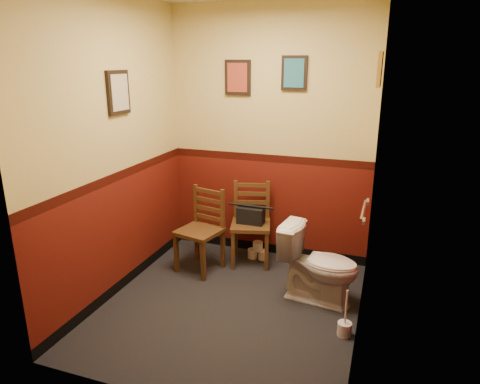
% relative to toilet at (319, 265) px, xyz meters
% --- Properties ---
extents(floor, '(2.20, 2.40, 0.00)m').
position_rel_toilet_xyz_m(floor, '(-0.72, -0.36, -0.35)').
color(floor, black).
rests_on(floor, ground).
extents(wall_back, '(2.20, 0.00, 2.70)m').
position_rel_toilet_xyz_m(wall_back, '(-0.72, 0.84, 1.00)').
color(wall_back, '#55130C').
rests_on(wall_back, ground).
extents(wall_front, '(2.20, 0.00, 2.70)m').
position_rel_toilet_xyz_m(wall_front, '(-0.72, -1.56, 1.00)').
color(wall_front, '#55130C').
rests_on(wall_front, ground).
extents(wall_left, '(0.00, 2.40, 2.70)m').
position_rel_toilet_xyz_m(wall_left, '(-1.82, -0.36, 1.00)').
color(wall_left, '#55130C').
rests_on(wall_left, ground).
extents(wall_right, '(0.00, 2.40, 2.70)m').
position_rel_toilet_xyz_m(wall_right, '(0.38, -0.36, 1.00)').
color(wall_right, '#55130C').
rests_on(wall_right, ground).
extents(grab_bar, '(0.05, 0.56, 0.06)m').
position_rel_toilet_xyz_m(grab_bar, '(0.35, -0.11, 0.60)').
color(grab_bar, silver).
rests_on(grab_bar, wall_right).
extents(framed_print_back_a, '(0.28, 0.04, 0.36)m').
position_rel_toilet_xyz_m(framed_print_back_a, '(-1.07, 0.82, 1.60)').
color(framed_print_back_a, black).
rests_on(framed_print_back_a, wall_back).
extents(framed_print_back_b, '(0.26, 0.04, 0.34)m').
position_rel_toilet_xyz_m(framed_print_back_b, '(-0.47, 0.82, 1.65)').
color(framed_print_back_b, black).
rests_on(framed_print_back_b, wall_back).
extents(framed_print_left, '(0.04, 0.30, 0.38)m').
position_rel_toilet_xyz_m(framed_print_left, '(-1.80, -0.26, 1.50)').
color(framed_print_left, black).
rests_on(framed_print_left, wall_left).
extents(framed_print_right, '(0.04, 0.34, 0.28)m').
position_rel_toilet_xyz_m(framed_print_right, '(0.36, 0.24, 1.70)').
color(framed_print_right, olive).
rests_on(framed_print_right, wall_right).
extents(toilet, '(0.76, 0.49, 0.70)m').
position_rel_toilet_xyz_m(toilet, '(0.00, 0.00, 0.00)').
color(toilet, white).
rests_on(toilet, floor).
extents(toilet_brush, '(0.11, 0.11, 0.41)m').
position_rel_toilet_xyz_m(toilet_brush, '(0.29, -0.47, -0.28)').
color(toilet_brush, silver).
rests_on(toilet_brush, floor).
extents(chair_left, '(0.48, 0.48, 0.87)m').
position_rel_toilet_xyz_m(chair_left, '(-1.26, 0.23, 0.08)').
color(chair_left, '#4D3017').
rests_on(chair_left, floor).
extents(chair_right, '(0.50, 0.50, 0.88)m').
position_rel_toilet_xyz_m(chair_right, '(-0.83, 0.56, 0.09)').
color(chair_right, '#4D3017').
rests_on(chair_right, floor).
extents(handbag, '(0.28, 0.14, 0.21)m').
position_rel_toilet_xyz_m(handbag, '(-0.82, 0.52, 0.20)').
color(handbag, black).
rests_on(handbag, chair_right).
extents(tp_stack, '(0.23, 0.12, 0.20)m').
position_rel_toilet_xyz_m(tp_stack, '(-0.77, 0.64, -0.27)').
color(tp_stack, silver).
rests_on(tp_stack, floor).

